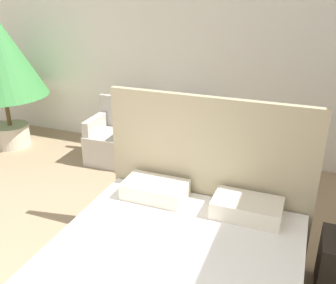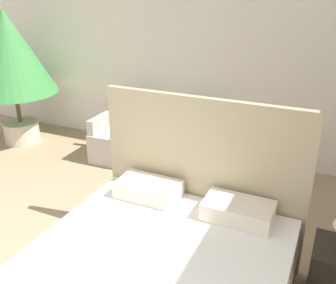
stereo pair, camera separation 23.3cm
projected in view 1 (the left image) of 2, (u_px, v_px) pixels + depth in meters
wall_back at (174, 48)px, 5.03m from camera, size 10.00×0.06×2.90m
bed at (170, 283)px, 2.61m from camera, size 1.78×1.99×1.42m
armchair_near_window_left at (113, 141)px, 5.08m from camera, size 0.59×0.63×0.84m
armchair_near_window_right at (173, 151)px, 4.79m from camera, size 0.62×0.66×0.84m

